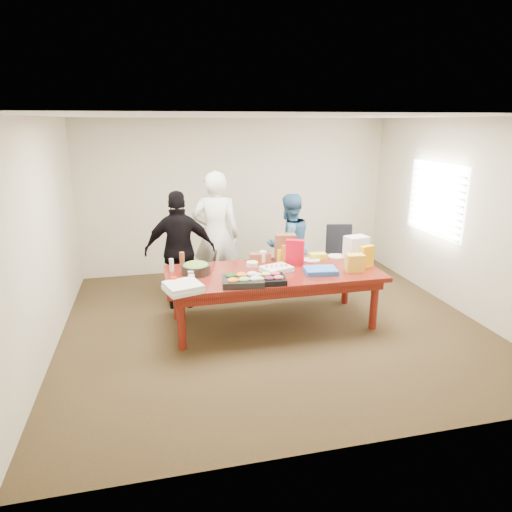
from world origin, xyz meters
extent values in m
cube|color=#47301E|center=(0.00, 0.00, -0.01)|extent=(5.50, 5.00, 0.02)
cube|color=white|center=(0.00, 0.00, 2.71)|extent=(5.50, 5.00, 0.02)
cube|color=beige|center=(0.00, 2.50, 1.35)|extent=(5.50, 0.04, 2.70)
cube|color=beige|center=(0.00, -2.50, 1.35)|extent=(5.50, 0.04, 2.70)
cube|color=beige|center=(-2.75, 0.00, 1.35)|extent=(0.04, 5.00, 2.70)
cube|color=beige|center=(2.75, 0.00, 1.35)|extent=(0.04, 5.00, 2.70)
cube|color=white|center=(2.72, 0.60, 1.50)|extent=(0.03, 1.40, 1.10)
cube|color=beige|center=(2.68, 0.60, 1.50)|extent=(0.04, 1.36, 1.00)
cube|color=#4C1C0F|center=(0.00, 0.00, 0.38)|extent=(2.80, 1.20, 0.75)
cube|color=black|center=(1.46, 1.06, 0.49)|extent=(0.60, 0.60, 0.99)
imported|color=silver|center=(-0.58, 1.18, 0.98)|extent=(0.81, 0.63, 1.96)
imported|color=#325D83|center=(0.55, 1.11, 0.79)|extent=(0.92, 0.81, 1.59)
imported|color=black|center=(-1.15, 0.89, 0.86)|extent=(1.04, 0.50, 1.72)
cube|color=black|center=(-0.49, -0.39, 0.79)|extent=(0.54, 0.45, 0.08)
cube|color=black|center=(-0.18, -0.39, 0.78)|extent=(0.47, 0.38, 0.07)
cube|color=white|center=(0.04, -0.02, 0.78)|extent=(0.45, 0.39, 0.07)
cylinder|color=black|center=(-1.00, 0.13, 0.81)|extent=(0.47, 0.47, 0.12)
cube|color=blue|center=(0.58, -0.21, 0.78)|extent=(0.44, 0.35, 0.06)
cube|color=red|center=(0.36, 0.18, 0.93)|extent=(0.27, 0.19, 0.36)
cube|color=#FFB709|center=(1.26, -0.13, 0.90)|extent=(0.21, 0.14, 0.30)
cube|color=#CB6C1E|center=(0.28, 0.24, 0.88)|extent=(0.19, 0.12, 0.27)
cylinder|color=white|center=(-0.03, 0.44, 0.83)|extent=(0.11, 0.11, 0.15)
cylinder|color=yellow|center=(0.19, 0.37, 0.84)|extent=(0.07, 0.07, 0.18)
cylinder|color=brown|center=(-1.15, 0.44, 0.86)|extent=(0.08, 0.08, 0.21)
cylinder|color=beige|center=(-1.30, 0.30, 0.84)|extent=(0.07, 0.07, 0.17)
cube|color=yellow|center=(0.77, 0.40, 0.79)|extent=(0.24, 0.15, 0.08)
cube|color=brown|center=(-0.06, 0.47, 0.81)|extent=(0.30, 0.15, 0.12)
cube|color=brown|center=(0.29, 0.44, 0.94)|extent=(0.31, 0.21, 0.38)
cylinder|color=red|center=(-1.30, -0.26, 0.80)|extent=(0.10, 0.10, 0.11)
cylinder|color=silver|center=(-1.09, -0.22, 0.80)|extent=(0.08, 0.08, 0.10)
cylinder|color=white|center=(-1.08, -0.05, 0.80)|extent=(0.08, 0.08, 0.10)
cube|color=silver|center=(-1.21, -0.47, 0.77)|extent=(0.49, 0.49, 0.04)
cube|color=silver|center=(-1.21, -0.45, 0.82)|extent=(0.48, 0.48, 0.04)
cylinder|color=white|center=(1.07, 0.43, 0.76)|extent=(0.29, 0.29, 0.01)
cylinder|color=silver|center=(0.65, 0.34, 0.76)|extent=(0.32, 0.32, 0.02)
cylinder|color=white|center=(0.45, 0.43, 0.78)|extent=(0.19, 0.19, 0.06)
cylinder|color=white|center=(-0.22, 0.26, 0.78)|extent=(0.17, 0.17, 0.06)
cube|color=white|center=(1.30, 0.28, 0.91)|extent=(0.34, 0.27, 0.33)
cube|color=yellow|center=(1.04, -0.24, 0.86)|extent=(0.25, 0.18, 0.23)
camera|label=1|loc=(-1.50, -5.43, 2.64)|focal=31.65mm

